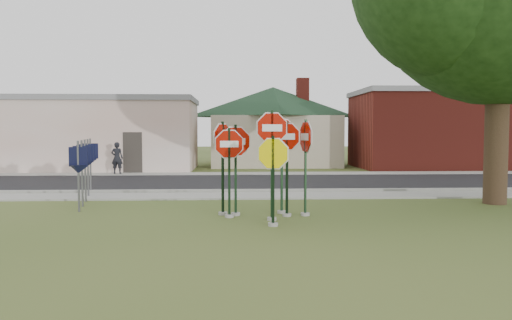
{
  "coord_description": "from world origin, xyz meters",
  "views": [
    {
      "loc": [
        -0.65,
        -11.62,
        2.28
      ],
      "look_at": [
        -0.04,
        2.0,
        1.48
      ],
      "focal_mm": 35.0,
      "sensor_mm": 36.0,
      "label": 1
    }
  ],
  "objects_px": {
    "stop_sign_center": "(272,148)",
    "pedestrian": "(117,158)",
    "stop_sign_yellow": "(273,169)",
    "stop_sign_left": "(229,160)"
  },
  "relations": [
    {
      "from": "stop_sign_center",
      "to": "pedestrian",
      "type": "bearing_deg",
      "value": 117.53
    },
    {
      "from": "stop_sign_center",
      "to": "pedestrian",
      "type": "xyz_separation_m",
      "value": [
        -6.97,
        13.38,
        -0.97
      ]
    },
    {
      "from": "stop_sign_center",
      "to": "pedestrian",
      "type": "relative_size",
      "value": 1.77
    },
    {
      "from": "stop_sign_left",
      "to": "pedestrian",
      "type": "bearing_deg",
      "value": 114.54
    },
    {
      "from": "stop_sign_yellow",
      "to": "pedestrian",
      "type": "relative_size",
      "value": 1.38
    },
    {
      "from": "stop_sign_center",
      "to": "stop_sign_left",
      "type": "relative_size",
      "value": 1.18
    },
    {
      "from": "stop_sign_left",
      "to": "stop_sign_yellow",
      "type": "bearing_deg",
      "value": -49.22
    },
    {
      "from": "stop_sign_center",
      "to": "pedestrian",
      "type": "height_order",
      "value": "stop_sign_center"
    },
    {
      "from": "stop_sign_center",
      "to": "stop_sign_left",
      "type": "height_order",
      "value": "stop_sign_center"
    },
    {
      "from": "stop_sign_yellow",
      "to": "stop_sign_left",
      "type": "relative_size",
      "value": 0.92
    }
  ]
}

